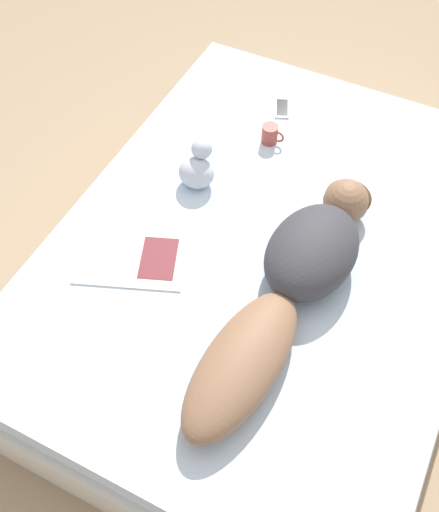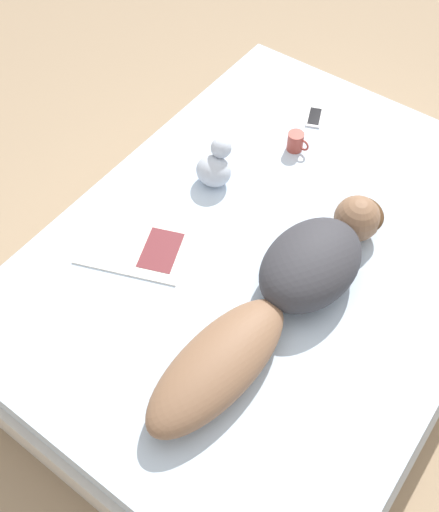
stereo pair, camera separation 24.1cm
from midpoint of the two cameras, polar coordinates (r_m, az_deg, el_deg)
The scene contains 7 objects.
ground_plane at distance 2.92m, azimuth 1.78°, elevation -4.31°, with size 12.00×12.00×0.00m, color #9E8466.
bed at distance 2.72m, azimuth 1.91°, elevation -1.68°, with size 1.76×2.35×0.48m.
person at distance 2.28m, azimuth 4.04°, elevation -2.71°, with size 0.40×1.34×0.24m.
open_magazine at distance 2.51m, azimuth -10.98°, elevation -0.28°, with size 0.53×0.45×0.01m.
coffee_mug at distance 2.90m, azimuth 2.44°, elevation 11.40°, with size 0.11×0.08×0.09m.
cell_phone at distance 3.11m, azimuth 3.73°, elevation 13.77°, with size 0.12×0.17×0.01m.
plush_toy at distance 2.68m, azimuth -4.71°, elevation 8.20°, with size 0.16×0.18×0.21m.
Camera 1 is at (0.50, -1.48, 2.48)m, focal length 42.00 mm.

